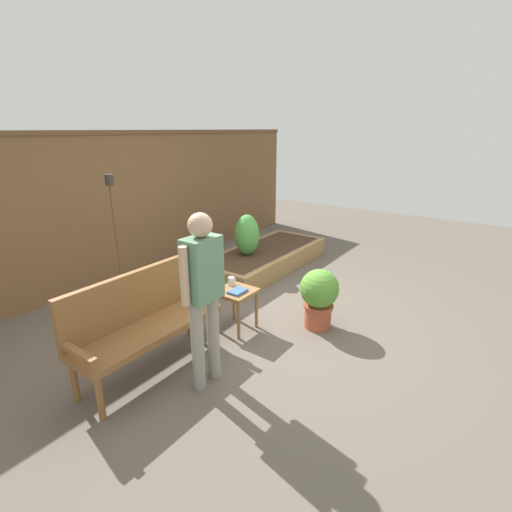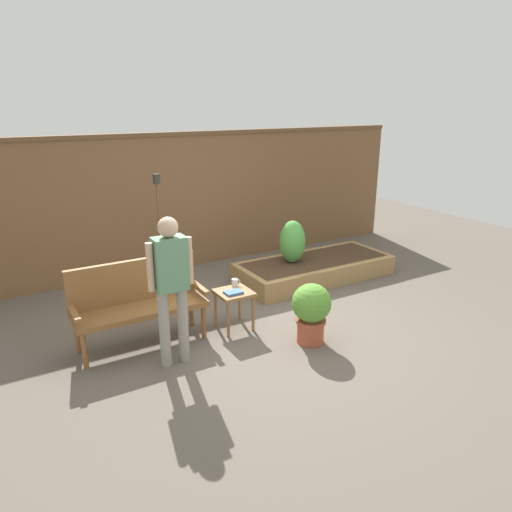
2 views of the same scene
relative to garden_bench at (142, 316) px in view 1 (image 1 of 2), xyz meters
The scene contains 11 objects.
ground_plane 1.56m from the garden_bench, 16.57° to the right, with size 14.00×14.00×0.00m, color #60564C.
fence_back 2.65m from the garden_bench, 57.20° to the left, with size 8.40×0.14×2.16m.
garden_bench is the anchor object (origin of this frame).
side_table 1.11m from the garden_bench, 13.40° to the right, with size 0.40×0.40×0.48m.
cup_on_table 1.16m from the garden_bench, ahead, with size 0.11×0.08×0.10m.
book_on_table 1.08m from the garden_bench, 16.67° to the right, with size 0.20×0.15×0.03m, color #38609E.
potted_boxwood 1.93m from the garden_bench, 30.99° to the right, with size 0.44×0.44×0.70m.
raised_planter_bed 3.02m from the garden_bench, 12.09° to the left, with size 2.40×1.00×0.30m.
shrub_near_bench 2.66m from the garden_bench, 15.45° to the left, with size 0.38×0.38×0.64m.
tiki_torch 1.76m from the garden_bench, 61.38° to the left, with size 0.10×0.10×1.66m.
person_by_bench 0.76m from the garden_bench, 74.63° to the right, with size 0.47×0.20×1.56m.
Camera 1 is at (-3.31, -2.24, 2.18)m, focal length 26.34 mm.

